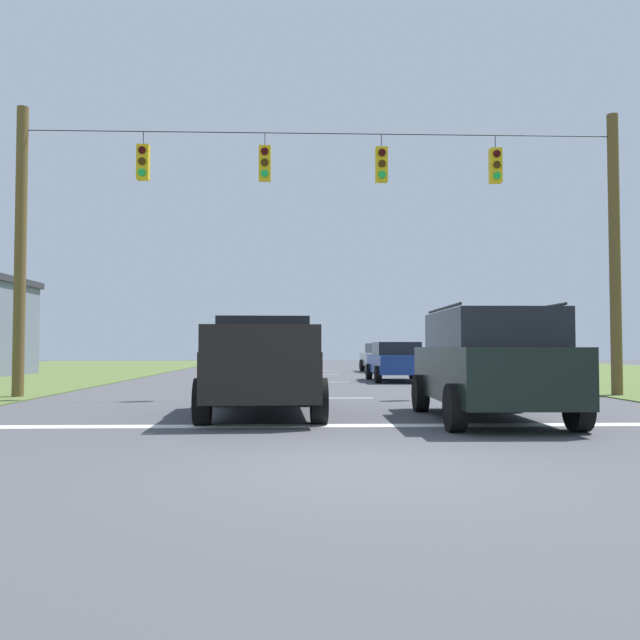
{
  "coord_description": "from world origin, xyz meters",
  "views": [
    {
      "loc": [
        -0.74,
        -7.31,
        1.34
      ],
      "look_at": [
        0.01,
        14.28,
        2.21
      ],
      "focal_mm": 37.15,
      "sensor_mm": 36.0,
      "label": 1
    }
  ],
  "objects_px": {
    "distant_car_crossing_white": "(532,359)",
    "suv_black": "(489,362)",
    "distant_car_oncoming": "(384,357)",
    "distant_car_far_parked": "(396,361)",
    "overhead_signal_span": "(322,236)",
    "pickup_truck": "(263,365)"
  },
  "relations": [
    {
      "from": "pickup_truck",
      "to": "distant_car_oncoming",
      "type": "xyz_separation_m",
      "value": [
        5.29,
        21.52,
        -0.18
      ]
    },
    {
      "from": "overhead_signal_span",
      "to": "pickup_truck",
      "type": "xyz_separation_m",
      "value": [
        -1.36,
        -4.35,
        -3.37
      ]
    },
    {
      "from": "overhead_signal_span",
      "to": "distant_car_far_parked",
      "type": "relative_size",
      "value": 3.79
    },
    {
      "from": "distant_car_crossing_white",
      "to": "distant_car_far_parked",
      "type": "distance_m",
      "value": 8.2
    },
    {
      "from": "distant_car_crossing_white",
      "to": "suv_black",
      "type": "bearing_deg",
      "value": -112.0
    },
    {
      "from": "pickup_truck",
      "to": "distant_car_crossing_white",
      "type": "height_order",
      "value": "pickup_truck"
    },
    {
      "from": "pickup_truck",
      "to": "distant_car_crossing_white",
      "type": "xyz_separation_m",
      "value": [
        11.49,
        16.64,
        -0.18
      ]
    },
    {
      "from": "distant_car_oncoming",
      "to": "distant_car_far_parked",
      "type": "distance_m",
      "value": 9.28
    },
    {
      "from": "suv_black",
      "to": "distant_car_far_parked",
      "type": "bearing_deg",
      "value": 88.46
    },
    {
      "from": "suv_black",
      "to": "distant_car_far_parked",
      "type": "height_order",
      "value": "suv_black"
    },
    {
      "from": "distant_car_crossing_white",
      "to": "distant_car_far_parked",
      "type": "xyz_separation_m",
      "value": [
        -6.94,
        -4.36,
        0.0
      ]
    },
    {
      "from": "distant_car_crossing_white",
      "to": "pickup_truck",
      "type": "bearing_deg",
      "value": -124.63
    },
    {
      "from": "overhead_signal_span",
      "to": "distant_car_far_parked",
      "type": "height_order",
      "value": "overhead_signal_span"
    },
    {
      "from": "distant_car_oncoming",
      "to": "distant_car_far_parked",
      "type": "height_order",
      "value": "same"
    },
    {
      "from": "overhead_signal_span",
      "to": "suv_black",
      "type": "distance_m",
      "value": 7.23
    },
    {
      "from": "overhead_signal_span",
      "to": "distant_car_oncoming",
      "type": "bearing_deg",
      "value": 77.14
    },
    {
      "from": "pickup_truck",
      "to": "distant_car_far_parked",
      "type": "bearing_deg",
      "value": 69.66
    },
    {
      "from": "suv_black",
      "to": "overhead_signal_span",
      "type": "bearing_deg",
      "value": 115.89
    },
    {
      "from": "overhead_signal_span",
      "to": "distant_car_oncoming",
      "type": "distance_m",
      "value": 17.97
    },
    {
      "from": "overhead_signal_span",
      "to": "pickup_truck",
      "type": "relative_size",
      "value": 2.99
    },
    {
      "from": "suv_black",
      "to": "distant_car_oncoming",
      "type": "distance_m",
      "value": 23.01
    },
    {
      "from": "suv_black",
      "to": "distant_car_crossing_white",
      "type": "relative_size",
      "value": 1.11
    }
  ]
}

